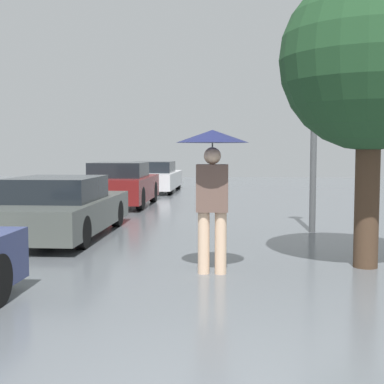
{
  "coord_description": "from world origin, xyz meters",
  "views": [
    {
      "loc": [
        0.01,
        -2.9,
        1.67
      ],
      "look_at": [
        -0.54,
        4.21,
        1.11
      ],
      "focal_mm": 50.0,
      "sensor_mm": 36.0,
      "label": 1
    }
  ],
  "objects_px": {
    "parked_car_third": "(120,185)",
    "tree": "(370,62)",
    "street_lamp": "(315,93)",
    "pedestrian": "(212,166)",
    "parked_car_farthest": "(153,177)",
    "parked_car_second": "(60,208)"
  },
  "relations": [
    {
      "from": "parked_car_third",
      "to": "parked_car_second",
      "type": "bearing_deg",
      "value": -89.7
    },
    {
      "from": "street_lamp",
      "to": "parked_car_second",
      "type": "bearing_deg",
      "value": -170.19
    },
    {
      "from": "parked_car_third",
      "to": "street_lamp",
      "type": "xyz_separation_m",
      "value": [
        4.98,
        -4.8,
        2.18
      ]
    },
    {
      "from": "pedestrian",
      "to": "street_lamp",
      "type": "distance_m",
      "value": 4.45
    },
    {
      "from": "pedestrian",
      "to": "tree",
      "type": "distance_m",
      "value": 2.65
    },
    {
      "from": "tree",
      "to": "street_lamp",
      "type": "relative_size",
      "value": 1.01
    },
    {
      "from": "parked_car_third",
      "to": "tree",
      "type": "bearing_deg",
      "value": -56.81
    },
    {
      "from": "pedestrian",
      "to": "parked_car_farthest",
      "type": "relative_size",
      "value": 0.43
    },
    {
      "from": "pedestrian",
      "to": "street_lamp",
      "type": "height_order",
      "value": "street_lamp"
    },
    {
      "from": "parked_car_second",
      "to": "street_lamp",
      "type": "xyz_separation_m",
      "value": [
        4.95,
        0.86,
        2.26
      ]
    },
    {
      "from": "parked_car_second",
      "to": "street_lamp",
      "type": "relative_size",
      "value": 1.05
    },
    {
      "from": "parked_car_third",
      "to": "tree",
      "type": "height_order",
      "value": "tree"
    },
    {
      "from": "parked_car_second",
      "to": "parked_car_farthest",
      "type": "bearing_deg",
      "value": 89.31
    },
    {
      "from": "parked_car_second",
      "to": "street_lamp",
      "type": "height_order",
      "value": "street_lamp"
    },
    {
      "from": "pedestrian",
      "to": "parked_car_second",
      "type": "xyz_separation_m",
      "value": [
        -3.07,
        2.95,
        -0.92
      ]
    },
    {
      "from": "parked_car_farthest",
      "to": "tree",
      "type": "height_order",
      "value": "tree"
    },
    {
      "from": "pedestrian",
      "to": "tree",
      "type": "height_order",
      "value": "tree"
    },
    {
      "from": "parked_car_second",
      "to": "tree",
      "type": "xyz_separation_m",
      "value": [
        5.23,
        -2.38,
        2.34
      ]
    },
    {
      "from": "tree",
      "to": "parked_car_third",
      "type": "bearing_deg",
      "value": 123.19
    },
    {
      "from": "pedestrian",
      "to": "parked_car_third",
      "type": "height_order",
      "value": "pedestrian"
    },
    {
      "from": "parked_car_third",
      "to": "street_lamp",
      "type": "distance_m",
      "value": 7.25
    },
    {
      "from": "parked_car_third",
      "to": "tree",
      "type": "xyz_separation_m",
      "value": [
        5.26,
        -8.04,
        2.27
      ]
    }
  ]
}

